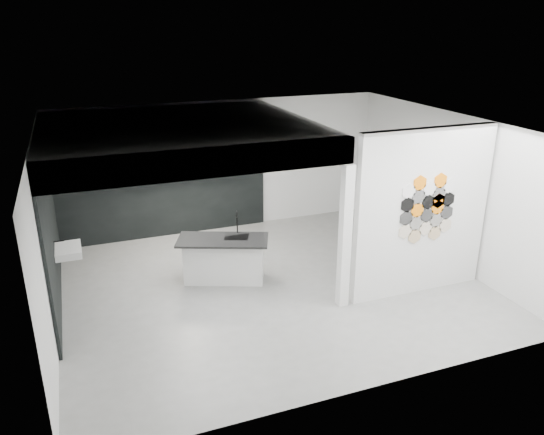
{
  "coord_description": "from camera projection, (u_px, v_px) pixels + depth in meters",
  "views": [
    {
      "loc": [
        -2.94,
        -7.7,
        4.36
      ],
      "look_at": [
        0.1,
        0.3,
        1.15
      ],
      "focal_mm": 35.0,
      "sensor_mm": 36.0,
      "label": 1
    }
  ],
  "objects": [
    {
      "name": "wall_basin",
      "position": [
        68.0,
        250.0,
        8.57
      ],
      "size": [
        0.4,
        0.6,
        0.12
      ],
      "primitive_type": "cube",
      "color": "silver",
      "rests_on": "bay_clad_left"
    },
    {
      "name": "floor",
      "position": [
        273.0,
        286.0,
        9.24
      ],
      "size": [
        7.0,
        6.0,
        0.01
      ],
      "primitive_type": "cube",
      "color": "slate"
    },
    {
      "name": "fascia_beam",
      "position": [
        207.0,
        163.0,
        7.11
      ],
      "size": [
        4.4,
        0.16,
        0.4
      ],
      "primitive_type": "cube",
      "color": "silver",
      "rests_on": "corner_column"
    },
    {
      "name": "partition_panel",
      "position": [
        422.0,
        213.0,
        8.62
      ],
      "size": [
        2.45,
        0.15,
        2.8
      ],
      "primitive_type": "cube",
      "color": "silver",
      "rests_on": "floor"
    },
    {
      "name": "bottle_dark",
      "position": [
        151.0,
        175.0,
        10.74
      ],
      "size": [
        0.06,
        0.06,
        0.16
      ],
      "primitive_type": "cylinder",
      "rotation": [
        0.0,
        0.0,
        0.05
      ],
      "color": "black",
      "rests_on": "display_shelf"
    },
    {
      "name": "stockpot",
      "position": [
        113.0,
        178.0,
        10.49
      ],
      "size": [
        0.29,
        0.29,
        0.19
      ],
      "primitive_type": "cylinder",
      "rotation": [
        0.0,
        0.0,
        0.34
      ],
      "color": "black",
      "rests_on": "display_shelf"
    },
    {
      "name": "hex_tile_cluster",
      "position": [
        428.0,
        208.0,
        8.52
      ],
      "size": [
        1.04,
        0.02,
        1.16
      ],
      "color": "beige",
      "rests_on": "partition_panel"
    },
    {
      "name": "utensil_cup",
      "position": [
        134.0,
        178.0,
        10.64
      ],
      "size": [
        0.09,
        0.09,
        0.09
      ],
      "primitive_type": "cylinder",
      "rotation": [
        0.0,
        0.0,
        -0.29
      ],
      "color": "black",
      "rests_on": "display_shelf"
    },
    {
      "name": "glass_vase",
      "position": [
        232.0,
        167.0,
        11.31
      ],
      "size": [
        0.12,
        0.12,
        0.15
      ],
      "primitive_type": "cylinder",
      "rotation": [
        0.0,
        0.0,
        0.19
      ],
      "color": "gray",
      "rests_on": "display_shelf"
    },
    {
      "name": "kettle",
      "position": [
        220.0,
        168.0,
        11.22
      ],
      "size": [
        0.23,
        0.23,
        0.17
      ],
      "primitive_type": "ellipsoid",
      "rotation": [
        0.0,
        0.0,
        -0.14
      ],
      "color": "black",
      "rests_on": "display_shelf"
    },
    {
      "name": "display_shelf",
      "position": [
        169.0,
        178.0,
        10.89
      ],
      "size": [
        3.0,
        0.15,
        0.04
      ],
      "primitive_type": "cube",
      "color": "black",
      "rests_on": "bay_clad_back"
    },
    {
      "name": "glass_bowl",
      "position": [
        232.0,
        169.0,
        11.32
      ],
      "size": [
        0.16,
        0.16,
        0.09
      ],
      "primitive_type": "cylinder",
      "rotation": [
        0.0,
        0.0,
        -0.35
      ],
      "color": "gray",
      "rests_on": "display_shelf"
    },
    {
      "name": "bay_clad_left",
      "position": [
        50.0,
        229.0,
        8.55
      ],
      "size": [
        0.04,
        4.0,
        2.35
      ],
      "primitive_type": "cube",
      "color": "black",
      "rests_on": "floor"
    },
    {
      "name": "kitchen_island",
      "position": [
        224.0,
        258.0,
        9.29
      ],
      "size": [
        1.7,
        1.22,
        1.25
      ],
      "rotation": [
        0.0,
        0.0,
        -0.39
      ],
      "color": "silver",
      "rests_on": "floor"
    },
    {
      "name": "bay_clad_back",
      "position": [
        163.0,
        183.0,
        11.0
      ],
      "size": [
        4.4,
        0.04,
        2.35
      ],
      "primitive_type": "cube",
      "color": "black",
      "rests_on": "floor"
    },
    {
      "name": "bulkhead",
      "position": [
        178.0,
        135.0,
        8.79
      ],
      "size": [
        4.4,
        4.0,
        0.4
      ],
      "primitive_type": "cube",
      "color": "silver",
      "rests_on": "corner_column"
    },
    {
      "name": "corner_column",
      "position": [
        345.0,
        238.0,
        8.23
      ],
      "size": [
        0.16,
        0.16,
        2.35
      ],
      "primitive_type": "cube",
      "color": "silver",
      "rests_on": "floor"
    }
  ]
}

